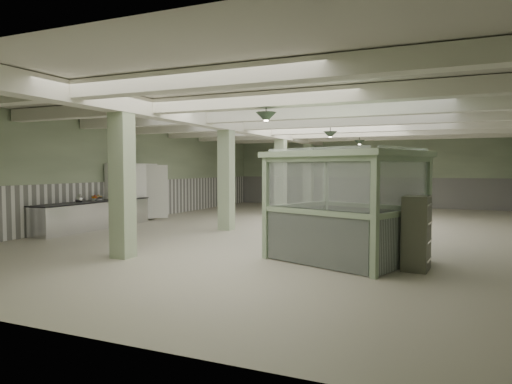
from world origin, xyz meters
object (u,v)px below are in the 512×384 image
at_px(walkin_cooler, 133,193).
at_px(guard_booth, 346,185).
at_px(filing_cabinet, 416,233).
at_px(prep_counter, 95,215).

height_order(walkin_cooler, guard_booth, guard_booth).
bearing_deg(guard_booth, filing_cabinet, 3.20).
bearing_deg(prep_counter, filing_cabinet, -12.38).
bearing_deg(walkin_cooler, filing_cabinet, -22.83).
distance_m(walkin_cooler, filing_cabinet, 11.03).
distance_m(prep_counter, walkin_cooler, 2.15).
relative_size(guard_booth, filing_cabinet, 2.48).
xyz_separation_m(guard_booth, filing_cabinet, (1.48, -0.47, -0.89)).
bearing_deg(prep_counter, guard_booth, -11.44).
xyz_separation_m(prep_counter, guard_booth, (8.59, -1.74, 1.16)).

